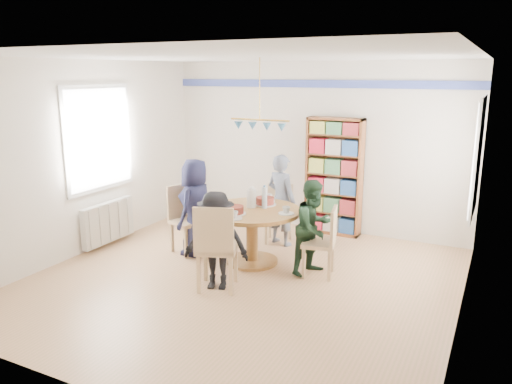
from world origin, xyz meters
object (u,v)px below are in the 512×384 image
Objects in this scene: chair_right at (325,239)px; person_near at (216,241)px; person_far at (281,200)px; chair_near at (216,244)px; chair_far at (279,210)px; radiator at (108,222)px; chair_left at (185,215)px; person_right at (314,227)px; bookshelf at (334,178)px; dining_table at (252,223)px; person_left at (196,207)px.

person_near reaches higher than chair_right.
chair_right is 1.33m from person_far.
chair_far is at bearing 92.45° from chair_near.
chair_right is at bearing 155.78° from person_far.
chair_left is at bearing 13.84° from radiator.
person_right reaches higher than person_near.
bookshelf is (1.64, 1.75, 0.38)m from chair_left.
person_left is at bearing -176.87° from dining_table.
person_far is at bearing 39.01° from chair_left.
person_left is at bearing 117.02° from person_near.
dining_table is at bearing 112.68° from person_right.
dining_table is at bearing 90.92° from person_left.
radiator is at bearing -171.98° from dining_table.
radiator is at bearing 117.48° from person_right.
person_far is (0.91, 0.92, -0.00)m from person_left.
person_left is 1.74m from person_right.
chair_right is 0.66× the size of person_far.
person_left reaches higher than radiator.
chair_far is at bearing 136.81° from chair_right.
chair_near is 0.86× the size of person_right.
chair_right is at bearing -77.70° from person_right.
dining_table is 1.49× the size of chair_far.
chair_left is at bearing -179.40° from chair_right.
chair_near is 0.77× the size of person_far.
chair_near is 0.89× the size of person_near.
chair_near is at bearing 107.36° from person_far.
person_far is at bearing 71.10° from person_near.
chair_far is (1.02, 1.03, -0.05)m from chair_left.
person_far is (0.00, 1.87, 0.10)m from chair_near.
person_left is at bearing -127.92° from chair_far.
person_left reaches higher than person_far.
bookshelf is at bearing -104.39° from person_far.
chair_far reaches higher than radiator.
person_left is (-0.82, -1.05, 0.20)m from chair_far.
chair_far is at bearing -38.37° from person_far.
chair_left is at bearing 112.67° from person_right.
dining_table is 0.88m from person_left.
chair_near is at bearing -87.55° from chair_far.
chair_right is 1.41m from chair_near.
radiator is at bearing -166.16° from chair_left.
bookshelf is (0.57, 1.72, 0.35)m from dining_table.
bookshelf reaches higher than person_far.
person_right is (1.73, 0.07, -0.07)m from person_left.
bookshelf reaches higher than chair_near.
radiator is 0.77× the size of dining_table.
chair_near is 0.09m from person_near.
chair_near is 1.32m from person_left.
chair_right is at bearing -0.22° from dining_table.
person_far reaches higher than chair_near.
dining_table is 1.00m from chair_near.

